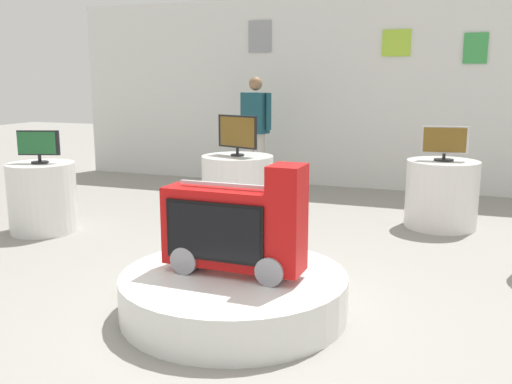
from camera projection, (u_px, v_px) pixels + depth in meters
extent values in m
plane|color=gray|center=(234.00, 320.00, 4.05)|extent=(30.00, 30.00, 0.00)
cube|color=silver|center=(366.00, 93.00, 8.73)|extent=(10.05, 0.10, 2.96)
cube|color=gray|center=(260.00, 36.00, 9.07)|extent=(0.38, 0.02, 0.50)
cube|color=#9ECC33|center=(396.00, 43.00, 8.37)|extent=(0.42, 0.02, 0.39)
cube|color=green|center=(476.00, 48.00, 8.02)|extent=(0.33, 0.02, 0.43)
cylinder|color=silver|center=(234.00, 293.00, 4.15)|extent=(1.66, 1.66, 0.31)
cylinder|color=gray|center=(193.00, 255.00, 4.21)|extent=(0.21, 0.34, 0.20)
cylinder|color=gray|center=(277.00, 266.00, 3.98)|extent=(0.21, 0.34, 0.20)
cube|color=#B70F0F|center=(233.00, 228.00, 4.05)|extent=(1.04, 0.31, 0.56)
cube|color=#B70F0F|center=(287.00, 179.00, 3.83)|extent=(0.23, 0.29, 0.20)
cube|color=black|center=(214.00, 232.00, 3.94)|extent=(0.74, 0.03, 0.42)
cube|color=black|center=(214.00, 232.00, 3.94)|extent=(0.70, 0.04, 0.38)
cube|color=#B2B2B7|center=(233.00, 185.00, 3.99)|extent=(0.83, 0.05, 0.02)
cylinder|color=silver|center=(43.00, 197.00, 6.35)|extent=(0.74, 0.74, 0.78)
cylinder|color=black|center=(40.00, 162.00, 6.27)|extent=(0.19, 0.19, 0.02)
cylinder|color=black|center=(40.00, 158.00, 6.26)|extent=(0.04, 0.04, 0.07)
cube|color=black|center=(38.00, 143.00, 6.23)|extent=(0.45, 0.18, 0.27)
cube|color=#1E5B2D|center=(37.00, 143.00, 6.21)|extent=(0.41, 0.15, 0.25)
cylinder|color=silver|center=(238.00, 187.00, 6.95)|extent=(0.88, 0.88, 0.78)
cylinder|color=black|center=(237.00, 155.00, 6.88)|extent=(0.17, 0.17, 0.02)
cylinder|color=black|center=(237.00, 151.00, 6.87)|extent=(0.04, 0.04, 0.08)
cube|color=black|center=(237.00, 132.00, 6.82)|extent=(0.57, 0.23, 0.39)
cube|color=brown|center=(237.00, 132.00, 6.80)|extent=(0.51, 0.19, 0.35)
cylinder|color=silver|center=(441.00, 194.00, 6.54)|extent=(0.82, 0.82, 0.78)
cylinder|color=black|center=(444.00, 160.00, 6.46)|extent=(0.22, 0.22, 0.02)
cylinder|color=black|center=(444.00, 156.00, 6.45)|extent=(0.04, 0.04, 0.07)
cube|color=silver|center=(445.00, 140.00, 6.42)|extent=(0.51, 0.09, 0.31)
cube|color=brown|center=(445.00, 140.00, 6.40)|extent=(0.47, 0.06, 0.28)
cylinder|color=#B2ADA3|center=(261.00, 164.00, 8.44)|extent=(0.12, 0.12, 0.91)
cylinder|color=#B2ADA3|center=(250.00, 163.00, 8.56)|extent=(0.12, 0.12, 0.91)
cube|color=#194751|center=(256.00, 113.00, 8.35)|extent=(0.42, 0.31, 0.59)
sphere|color=#8C6647|center=(256.00, 84.00, 8.26)|extent=(0.20, 0.20, 0.20)
cylinder|color=#194751|center=(269.00, 111.00, 8.20)|extent=(0.08, 0.08, 0.53)
cylinder|color=#194751|center=(243.00, 110.00, 8.49)|extent=(0.08, 0.08, 0.53)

